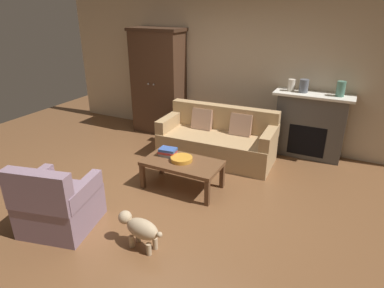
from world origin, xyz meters
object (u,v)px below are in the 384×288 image
at_px(armoire, 158,82).
at_px(mantel_vase_cream, 291,85).
at_px(coffee_table, 182,165).
at_px(mantel_vase_slate, 304,86).
at_px(book_stack, 168,152).
at_px(mantel_vase_jade, 341,89).
at_px(fireplace, 310,125).
at_px(fruit_bowl, 182,159).
at_px(armchair_near_left, 57,205).
at_px(dog, 140,228).
at_px(couch, 218,141).

distance_m(armoire, mantel_vase_cream, 2.58).
bearing_deg(coffee_table, mantel_vase_slate, 57.17).
xyz_separation_m(book_stack, mantel_vase_jade, (2.08, 1.85, 0.76)).
bearing_deg(coffee_table, fireplace, 53.80).
bearing_deg(fruit_bowl, mantel_vase_cream, 60.98).
relative_size(mantel_vase_jade, armchair_near_left, 0.26).
height_order(armoire, dog, armoire).
distance_m(fireplace, mantel_vase_jade, 0.77).
xyz_separation_m(armoire, mantel_vase_cream, (2.57, 0.06, 0.19)).
xyz_separation_m(couch, book_stack, (-0.34, -1.09, 0.16)).
distance_m(coffee_table, mantel_vase_cream, 2.35).
distance_m(armoire, mantel_vase_jade, 3.34).
distance_m(armoire, dog, 3.72).
relative_size(couch, dog, 3.40).
xyz_separation_m(fireplace, couch, (-1.36, -0.78, -0.25)).
xyz_separation_m(fireplace, coffee_table, (-1.42, -1.94, -0.20)).
bearing_deg(dog, book_stack, 108.65).
bearing_deg(fruit_bowl, book_stack, 166.67).
bearing_deg(fruit_bowl, armoire, 129.27).
bearing_deg(armchair_near_left, book_stack, 69.66).
bearing_deg(dog, mantel_vase_jade, 63.77).
relative_size(armoire, mantel_vase_slate, 9.61).
bearing_deg(book_stack, fireplace, 47.65).
bearing_deg(armchair_near_left, mantel_vase_slate, 58.37).
xyz_separation_m(fireplace, armoire, (-2.95, -0.08, 0.46)).
distance_m(mantel_vase_cream, mantel_vase_slate, 0.20).
distance_m(coffee_table, book_stack, 0.31).
xyz_separation_m(fruit_bowl, armchair_near_left, (-0.84, -1.50, -0.13)).
height_order(fruit_bowl, mantel_vase_jade, mantel_vase_jade).
xyz_separation_m(mantel_vase_jade, armchair_near_left, (-2.66, -3.40, -0.92)).
xyz_separation_m(mantel_vase_cream, mantel_vase_slate, (0.20, 0.00, 0.01)).
xyz_separation_m(fruit_bowl, dog, (0.21, -1.35, -0.20)).
height_order(armoire, couch, armoire).
relative_size(coffee_table, mantel_vase_slate, 5.15).
height_order(fireplace, couch, fireplace).
distance_m(armchair_near_left, dog, 1.07).
bearing_deg(fireplace, mantel_vase_cream, -177.30).
bearing_deg(book_stack, couch, 72.71).
xyz_separation_m(armoire, couch, (1.59, -0.70, -0.71)).
bearing_deg(armchair_near_left, dog, 8.06).
bearing_deg(armoire, book_stack, -55.01).
bearing_deg(book_stack, armoire, 124.99).
bearing_deg(mantel_vase_jade, couch, -156.41).
relative_size(armoire, couch, 1.05).
relative_size(armoire, book_stack, 7.94).
distance_m(book_stack, dog, 1.50).
distance_m(fireplace, armoire, 2.99).
bearing_deg(book_stack, armchair_near_left, -110.34).
relative_size(fruit_bowl, armchair_near_left, 0.34).
height_order(armoire, armchair_near_left, armoire).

